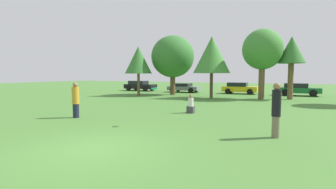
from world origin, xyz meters
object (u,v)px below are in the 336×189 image
at_px(tree_1, 173,57).
at_px(person_catcher, 276,109).
at_px(tree_2, 212,55).
at_px(parked_car_grey, 184,87).
at_px(parked_car_green, 298,89).
at_px(tree_0, 138,60).
at_px(person_thrower, 76,100).
at_px(tree_3, 262,50).
at_px(bystander_sitting, 191,105).
at_px(frisbee, 154,89).
at_px(parked_car_yellow, 239,88).
at_px(parked_car_black, 140,85).
at_px(tree_4, 292,51).

bearing_deg(tree_1, person_catcher, -53.48).
xyz_separation_m(tree_2, parked_car_grey, (-5.32, 5.93, -3.41)).
bearing_deg(parked_car_green, tree_0, -153.54).
xyz_separation_m(person_thrower, tree_3, (7.32, 14.67, 3.46)).
relative_size(bystander_sitting, tree_0, 0.21).
distance_m(bystander_sitting, parked_car_green, 16.92).
height_order(person_thrower, bystander_sitting, person_thrower).
distance_m(frisbee, parked_car_green, 20.80).
bearing_deg(person_thrower, tree_0, 108.59).
height_order(tree_1, parked_car_yellow, tree_1).
bearing_deg(parked_car_green, parked_car_black, -178.60).
relative_size(person_thrower, tree_1, 0.28).
relative_size(bystander_sitting, parked_car_green, 0.27).
relative_size(tree_0, parked_car_yellow, 1.31).
bearing_deg(person_thrower, tree_1, 96.06).
bearing_deg(tree_4, parked_car_black, 167.57).
xyz_separation_m(bystander_sitting, parked_car_green, (5.66, 15.94, 0.24)).
distance_m(frisbee, parked_car_grey, 20.52).
relative_size(tree_4, parked_car_yellow, 1.43).
bearing_deg(tree_2, tree_4, 16.17).
bearing_deg(person_thrower, person_catcher, 0.00).
bearing_deg(parked_car_black, tree_2, -27.26).
height_order(person_thrower, tree_0, tree_0).
xyz_separation_m(tree_0, parked_car_green, (14.77, 7.48, -2.97)).
bearing_deg(parked_car_yellow, parked_car_green, -0.28).
distance_m(tree_1, parked_car_green, 13.51).
height_order(bystander_sitting, parked_car_yellow, parked_car_yellow).
bearing_deg(frisbee, tree_3, 79.34).
height_order(bystander_sitting, tree_4, tree_4).
xyz_separation_m(tree_1, parked_car_grey, (-0.42, 4.05, -3.49)).
bearing_deg(tree_4, parked_car_yellow, 138.69).
bearing_deg(tree_4, parked_car_grey, 161.42).
xyz_separation_m(person_thrower, parked_car_black, (-8.74, 19.45, -0.20)).
bearing_deg(person_catcher, tree_3, -82.58).
xyz_separation_m(frisbee, tree_1, (-6.43, 15.27, 2.49)).
relative_size(tree_0, parked_car_grey, 1.29).
height_order(tree_1, parked_car_black, tree_1).
bearing_deg(parked_car_green, frisbee, -106.52).
bearing_deg(bystander_sitting, parked_car_green, 70.44).
xyz_separation_m(person_thrower, tree_0, (-4.43, 12.57, 2.75)).
bearing_deg(tree_4, frisbee, -108.35).
distance_m(person_thrower, parked_car_yellow, 20.51).
distance_m(frisbee, parked_car_black, 23.52).
distance_m(person_catcher, frisbee, 4.88).
xyz_separation_m(tree_0, tree_1, (2.58, 2.79, 0.43)).
bearing_deg(person_thrower, parked_car_grey, 95.87).
distance_m(tree_3, parked_car_yellow, 7.16).
xyz_separation_m(person_catcher, bystander_sitting, (-4.74, 3.98, -0.56)).
distance_m(tree_1, tree_3, 9.20).
bearing_deg(parked_car_yellow, bystander_sitting, -89.28).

